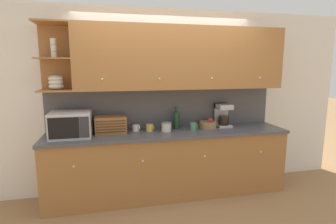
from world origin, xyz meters
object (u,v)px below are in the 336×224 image
fruit_basket (208,124)px  coffee_maker (223,115)px  storage_canister (166,127)px  mug (193,126)px  microwave (71,124)px  mug_patterned_third (150,128)px  mug_blue_second (136,128)px  wine_bottle (176,119)px  bread_box (111,125)px

fruit_basket → coffee_maker: 0.29m
storage_canister → coffee_maker: 0.91m
mug → coffee_maker: bearing=15.7°
microwave → mug_patterned_third: bearing=4.1°
mug_blue_second → storage_canister: size_ratio=0.77×
mug_blue_second → fruit_basket: fruit_basket is taller
mug_blue_second → fruit_basket: size_ratio=0.42×
fruit_basket → mug_blue_second: bearing=177.8°
microwave → storage_canister: (1.25, 0.02, -0.10)m
microwave → mug_blue_second: size_ratio=4.71×
microwave → mug_patterned_third: microwave is taller
microwave → wine_bottle: wine_bottle is taller
mug_patterned_third → storage_canister: size_ratio=0.77×
microwave → bread_box: 0.51m
storage_canister → microwave: bearing=-179.2°
fruit_basket → microwave: bearing=-177.3°
mug_patterned_third → mug: (0.61, -0.07, 0.00)m
storage_canister → fruit_basket: size_ratio=0.55×
wine_bottle → mug_patterned_third: bearing=-171.8°
bread_box → coffee_maker: bearing=1.7°
storage_canister → coffee_maker: coffee_maker is taller
storage_canister → mug: storage_canister is taller
storage_canister → fruit_basket: (0.64, 0.07, -0.01)m
mug_patterned_third → coffee_maker: coffee_maker is taller
microwave → mug: (1.64, 0.01, -0.11)m
storage_canister → mug: 0.39m
bread_box → fruit_basket: size_ratio=1.62×
mug_patterned_third → coffee_maker: bearing=3.8°
wine_bottle → fruit_basket: (0.47, -0.04, -0.10)m
mug_patterned_third → fruit_basket: size_ratio=0.42×
mug_blue_second → wine_bottle: size_ratio=0.33×
bread_box → fruit_basket: (1.39, -0.01, -0.06)m
storage_canister → coffee_maker: bearing=8.3°
wine_bottle → mug: wine_bottle is taller
storage_canister → wine_bottle: wine_bottle is taller
microwave → mug: microwave is taller
bread_box → storage_canister: size_ratio=2.96×
bread_box → mug_patterned_third: (0.53, -0.03, -0.06)m
microwave → mug_blue_second: (0.84, 0.13, -0.12)m
mug → mug_patterned_third: bearing=173.7°
storage_canister → coffee_maker: size_ratio=0.41×
mug_blue_second → fruit_basket: bearing=-2.2°
mug_blue_second → storage_canister: (0.41, -0.11, 0.02)m
mug_blue_second → wine_bottle: (0.58, 0.00, 0.10)m
microwave → coffee_maker: coffee_maker is taller
wine_bottle → fruit_basket: size_ratio=1.29×
microwave → storage_canister: microwave is taller
fruit_basket → coffee_maker: bearing=13.0°
microwave → mug_patterned_third: size_ratio=4.69×
storage_canister → fruit_basket: 0.64m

